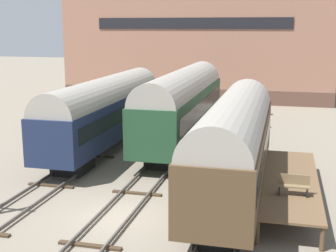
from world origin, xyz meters
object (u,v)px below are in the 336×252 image
Objects in this scene: train_car_brown at (235,141)px; bench at (293,184)px; train_car_navy at (106,109)px; train_car_green at (182,102)px.

bench is (2.82, -1.90, -1.36)m from train_car_brown.
train_car_navy is 15.59m from bench.
train_car_green is 12.17× the size of bench.
train_car_green is 1.13× the size of train_car_brown.
bench is (12.45, -9.30, -1.27)m from train_car_navy.
train_car_brown is at bearing -64.58° from train_car_green.
train_car_green reaches higher than train_car_navy.
train_car_green is 14.33m from bench.
bench is at bearing -36.77° from train_car_navy.
train_car_green reaches higher than bench.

